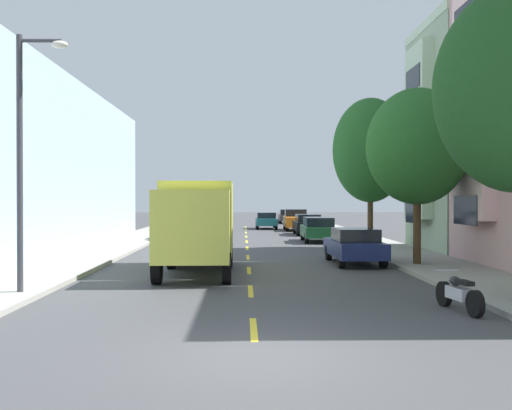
{
  "coord_description": "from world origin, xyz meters",
  "views": [
    {
      "loc": [
        -0.21,
        -10.08,
        2.58
      ],
      "look_at": [
        0.56,
        26.47,
        2.24
      ],
      "focal_mm": 42.79,
      "sensor_mm": 36.0,
      "label": 1
    }
  ],
  "objects_px": {
    "parked_hatchback_charcoal": "(287,216)",
    "moving_teal_sedan": "(266,220)",
    "parked_wagon_black": "(307,224)",
    "parked_pickup_orange": "(296,220)",
    "parked_hatchback_silver": "(198,220)",
    "parked_wagon_champagne": "(178,228)",
    "parked_sedan_navy": "(354,245)",
    "street_tree_second": "(417,147)",
    "parked_suv_white": "(202,215)",
    "street_lamp": "(26,143)",
    "street_tree_third": "(370,150)",
    "parked_pickup_sky": "(189,222)",
    "parked_wagon_forest": "(318,229)",
    "delivery_box_truck": "(198,221)",
    "parked_motorcycle": "(459,294)"
  },
  "relations": [
    {
      "from": "street_tree_third",
      "to": "parked_hatchback_charcoal",
      "type": "relative_size",
      "value": 1.92
    },
    {
      "from": "parked_wagon_champagne",
      "to": "parked_hatchback_charcoal",
      "type": "xyz_separation_m",
      "value": [
        8.79,
        26.47,
        -0.05
      ]
    },
    {
      "from": "parked_suv_white",
      "to": "street_tree_second",
      "type": "bearing_deg",
      "value": -74.9
    },
    {
      "from": "street_tree_third",
      "to": "street_lamp",
      "type": "distance_m",
      "value": 19.72
    },
    {
      "from": "parked_sedan_navy",
      "to": "street_tree_second",
      "type": "bearing_deg",
      "value": -27.95
    },
    {
      "from": "parked_sedan_navy",
      "to": "moving_teal_sedan",
      "type": "distance_m",
      "value": 29.04
    },
    {
      "from": "parked_pickup_sky",
      "to": "moving_teal_sedan",
      "type": "distance_m",
      "value": 8.65
    },
    {
      "from": "parked_sedan_navy",
      "to": "parked_hatchback_charcoal",
      "type": "height_order",
      "value": "parked_hatchback_charcoal"
    },
    {
      "from": "parked_hatchback_charcoal",
      "to": "moving_teal_sedan",
      "type": "xyz_separation_m",
      "value": [
        -2.67,
        -11.56,
        -0.01
      ]
    },
    {
      "from": "parked_sedan_navy",
      "to": "parked_wagon_champagne",
      "type": "distance_m",
      "value": 16.43
    },
    {
      "from": "parked_hatchback_silver",
      "to": "moving_teal_sedan",
      "type": "distance_m",
      "value": 6.09
    },
    {
      "from": "street_tree_third",
      "to": "moving_teal_sedan",
      "type": "xyz_separation_m",
      "value": [
        -4.6,
        21.57,
        -4.37
      ]
    },
    {
      "from": "street_tree_third",
      "to": "street_tree_second",
      "type": "bearing_deg",
      "value": -90.0
    },
    {
      "from": "parked_wagon_black",
      "to": "parked_wagon_forest",
      "type": "distance_m",
      "value": 7.44
    },
    {
      "from": "parked_sedan_navy",
      "to": "parked_wagon_champagne",
      "type": "xyz_separation_m",
      "value": [
        -8.54,
        14.03,
        0.05
      ]
    },
    {
      "from": "parked_wagon_black",
      "to": "parked_motorcycle",
      "type": "height_order",
      "value": "parked_wagon_black"
    },
    {
      "from": "street_tree_second",
      "to": "parked_sedan_navy",
      "type": "xyz_separation_m",
      "value": [
        -2.18,
        1.15,
        -3.83
      ]
    },
    {
      "from": "parked_sedan_navy",
      "to": "parked_wagon_black",
      "type": "distance_m",
      "value": 19.98
    },
    {
      "from": "street_lamp",
      "to": "parked_hatchback_charcoal",
      "type": "height_order",
      "value": "street_lamp"
    },
    {
      "from": "parked_suv_white",
      "to": "parked_pickup_orange",
      "type": "height_order",
      "value": "parked_suv_white"
    },
    {
      "from": "parked_wagon_champagne",
      "to": "parked_hatchback_charcoal",
      "type": "relative_size",
      "value": 1.18
    },
    {
      "from": "parked_pickup_sky",
      "to": "moving_teal_sedan",
      "type": "height_order",
      "value": "parked_pickup_sky"
    },
    {
      "from": "delivery_box_truck",
      "to": "parked_wagon_champagne",
      "type": "relative_size",
      "value": 1.56
    },
    {
      "from": "street_tree_second",
      "to": "parked_wagon_champagne",
      "type": "height_order",
      "value": "street_tree_second"
    },
    {
      "from": "parked_suv_white",
      "to": "parked_wagon_black",
      "type": "bearing_deg",
      "value": -64.98
    },
    {
      "from": "parked_wagon_black",
      "to": "parked_pickup_sky",
      "type": "relative_size",
      "value": 0.89
    },
    {
      "from": "street_tree_third",
      "to": "parked_hatchback_silver",
      "type": "xyz_separation_m",
      "value": [
        -10.64,
        22.34,
        -4.37
      ]
    },
    {
      "from": "street_tree_third",
      "to": "parked_pickup_sky",
      "type": "relative_size",
      "value": 1.45
    },
    {
      "from": "parked_wagon_black",
      "to": "parked_pickup_orange",
      "type": "height_order",
      "value": "parked_pickup_orange"
    },
    {
      "from": "street_tree_second",
      "to": "parked_sedan_navy",
      "type": "bearing_deg",
      "value": 152.05
    },
    {
      "from": "street_tree_third",
      "to": "parked_sedan_navy",
      "type": "relative_size",
      "value": 1.7
    },
    {
      "from": "street_tree_second",
      "to": "parked_pickup_orange",
      "type": "xyz_separation_m",
      "value": [
        -2.18,
        27.63,
        -3.75
      ]
    },
    {
      "from": "parked_wagon_champagne",
      "to": "parked_wagon_forest",
      "type": "xyz_separation_m",
      "value": [
        8.63,
        -1.48,
        0.0
      ]
    },
    {
      "from": "parked_wagon_champagne",
      "to": "parked_pickup_sky",
      "type": "xyz_separation_m",
      "value": [
        -0.12,
        8.91,
        0.02
      ]
    },
    {
      "from": "parked_wagon_black",
      "to": "parked_sedan_navy",
      "type": "bearing_deg",
      "value": -90.63
    },
    {
      "from": "street_lamp",
      "to": "parked_wagon_champagne",
      "type": "xyz_separation_m",
      "value": [
        1.63,
        22.0,
        -3.26
      ]
    },
    {
      "from": "parked_wagon_forest",
      "to": "parked_pickup_sky",
      "type": "bearing_deg",
      "value": 130.07
    },
    {
      "from": "parked_pickup_orange",
      "to": "parked_sedan_navy",
      "type": "bearing_deg",
      "value": -89.99
    },
    {
      "from": "street_lamp",
      "to": "parked_wagon_black",
      "type": "relative_size",
      "value": 1.44
    },
    {
      "from": "parked_wagon_black",
      "to": "moving_teal_sedan",
      "type": "height_order",
      "value": "parked_wagon_black"
    },
    {
      "from": "parked_hatchback_silver",
      "to": "parked_wagon_champagne",
      "type": "xyz_separation_m",
      "value": [
        -0.08,
        -15.68,
        0.05
      ]
    },
    {
      "from": "parked_suv_white",
      "to": "moving_teal_sedan",
      "type": "bearing_deg",
      "value": -58.23
    },
    {
      "from": "street_lamp",
      "to": "moving_teal_sedan",
      "type": "height_order",
      "value": "street_lamp"
    },
    {
      "from": "parked_wagon_black",
      "to": "parked_suv_white",
      "type": "xyz_separation_m",
      "value": [
        -8.89,
        19.03,
        0.18
      ]
    },
    {
      "from": "street_tree_second",
      "to": "delivery_box_truck",
      "type": "distance_m",
      "value": 8.78
    },
    {
      "from": "delivery_box_truck",
      "to": "parked_pickup_orange",
      "type": "bearing_deg",
      "value": 78.34
    },
    {
      "from": "parked_wagon_champagne",
      "to": "parked_pickup_sky",
      "type": "bearing_deg",
      "value": 90.74
    },
    {
      "from": "parked_sedan_navy",
      "to": "parked_hatchback_silver",
      "type": "bearing_deg",
      "value": 105.9
    },
    {
      "from": "street_tree_third",
      "to": "parked_sedan_navy",
      "type": "xyz_separation_m",
      "value": [
        -2.18,
        -7.37,
        -4.37
      ]
    },
    {
      "from": "parked_hatchback_silver",
      "to": "parked_wagon_champagne",
      "type": "distance_m",
      "value": 15.68
    }
  ]
}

